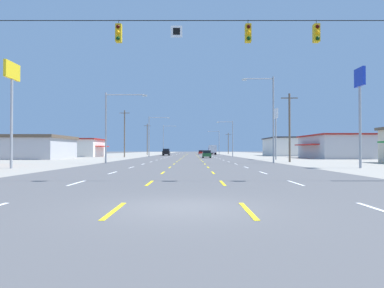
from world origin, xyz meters
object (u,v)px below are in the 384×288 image
Objects in this scene: hatchback_inner_right_midfar at (199,152)px; streetlight_left_row_1 at (150,133)px; pole_sign_left_row_0 at (10,87)px; streetlight_left_row_0 at (109,121)px; hatchback_inner_right_nearest at (205,154)px; streetlight_left_row_2 at (163,138)px; streetlight_right_row_0 at (269,114)px; box_truck_far_right_mid at (211,149)px; pole_sign_right_row_0 at (358,95)px; streetlight_right_row_2 at (216,140)px; pole_sign_right_row_1 at (274,121)px; hatchback_far_right_far at (209,152)px; suv_far_left_near at (165,152)px; streetlight_right_row_1 at (229,136)px.

hatchback_inner_right_midfar is 0.40× the size of streetlight_left_row_1.
pole_sign_left_row_0 is 13.38m from streetlight_left_row_0.
hatchback_inner_right_nearest is 0.37× the size of streetlight_left_row_2.
pole_sign_left_row_0 is at bearing -154.65° from streetlight_right_row_0.
box_truck_far_right_mid is 88.77m from pole_sign_left_row_0.
streetlight_left_row_2 is at bearing 90.15° from streetlight_left_row_1.
pole_sign_right_row_0 is at bearing 1.14° from pole_sign_left_row_0.
streetlight_right_row_2 is at bearing 77.10° from streetlight_left_row_0.
hatchback_far_right_far is at bearing 95.43° from pole_sign_right_row_1.
suv_far_left_near is 23.54m from streetlight_right_row_1.
hatchback_far_right_far is 0.45× the size of streetlight_right_row_1.
hatchback_far_right_far is at bearing 89.88° from box_truck_far_right_mid.
hatchback_far_right_far is 0.46× the size of pole_sign_right_row_1.
suv_far_left_near is at bearing 109.28° from hatchback_inner_right_nearest.
pole_sign_right_row_0 is (8.01, -85.12, 4.66)m from box_truck_far_right_mid.
pole_sign_left_row_0 reaches higher than pole_sign_right_row_0.
streetlight_left_row_2 is (-2.54, 25.92, 5.13)m from suv_far_left_near.
hatchback_inner_right_midfar is at bearing 72.72° from streetlight_left_row_1.
suv_far_left_near is at bearing 136.62° from streetlight_right_row_1.
streetlight_right_row_0 is at bearing -85.73° from hatchback_inner_right_midfar.
streetlight_right_row_0 is at bearing -73.66° from suv_far_left_near.
streetlight_left_row_1 is at bearing -114.66° from streetlight_right_row_2.
hatchback_inner_right_nearest and hatchback_far_right_far have the same top height.
hatchback_inner_right_nearest is at bearing -96.56° from streetlight_right_row_2.
streetlight_left_row_2 is (-19.47, 83.70, 0.16)m from streetlight_right_row_0.
pole_sign_left_row_0 is 95.77m from streetlight_left_row_2.
hatchback_inner_right_nearest is at bearing -70.72° from suv_far_left_near.
streetlight_right_row_0 reaches higher than suv_far_left_near.
streetlight_left_row_1 is at bearing 90.06° from streetlight_left_row_0.
streetlight_right_row_0 reaches higher than hatchback_inner_right_nearest.
streetlight_right_row_2 reaches higher than hatchback_far_right_far.
hatchback_far_right_far is 73.89m from pole_sign_right_row_1.
hatchback_inner_right_midfar is 84.32m from streetlight_right_row_0.
streetlight_left_row_0 is 85.86m from streetlight_right_row_2.
box_truck_far_right_mid is 85.62m from pole_sign_right_row_0.
pole_sign_right_row_0 reaches higher than box_truck_far_right_mid.
hatchback_inner_right_midfar is 0.45× the size of streetlight_right_row_2.
suv_far_left_near is (-10.39, 29.71, 0.24)m from hatchback_inner_right_nearest.
pole_sign_right_row_0 is (7.98, -99.75, 5.72)m from hatchback_far_right_far.
streetlight_right_row_2 is at bearing 0.00° from streetlight_left_row_2.
hatchback_inner_right_nearest is 44.52m from pole_sign_left_row_0.
pole_sign_right_row_1 is at bearing -83.20° from box_truck_far_right_mid.
hatchback_far_right_far is 103.04m from pole_sign_left_row_0.
box_truck_far_right_mid is (14.25, 16.05, 0.81)m from suv_far_left_near.
streetlight_right_row_1 is (2.60, -31.97, 3.25)m from box_truck_far_right_mid.
pole_sign_left_row_0 is 1.07× the size of streetlight_left_row_0.
pole_sign_right_row_1 is (10.60, -68.81, 5.65)m from hatchback_inner_right_midfar.
streetlight_left_row_2 is (-0.15, 83.70, 1.04)m from streetlight_left_row_0.
hatchback_inner_right_midfar is (10.66, 26.15, -0.24)m from suv_far_left_near.
streetlight_right_row_1 reaches higher than box_truck_far_right_mid.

